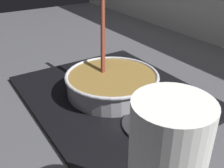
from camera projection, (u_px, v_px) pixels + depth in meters
name	position (u px, v px, depth m)	size (l,w,h in m)	color
ground	(57.00, 94.00, 0.88)	(2.40, 1.60, 0.04)	#4C4C51
hob_plate	(112.00, 94.00, 0.82)	(0.56, 0.48, 0.01)	black
burner_ring	(112.00, 91.00, 0.82)	(0.17, 0.17, 0.01)	#592D0C
spare_burner	(155.00, 124.00, 0.67)	(0.17, 0.17, 0.01)	#262628
cooking_pan	(112.00, 83.00, 0.80)	(0.44, 0.28, 0.27)	silver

